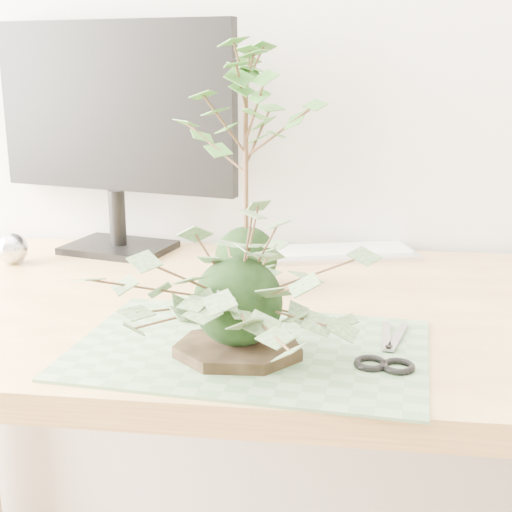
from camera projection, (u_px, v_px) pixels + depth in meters
name	position (u px, v px, depth m)	size (l,w,h in m)	color
desk	(296.00, 356.00, 1.13)	(1.60, 0.70, 0.74)	#E0B975
cutting_mat	(250.00, 349.00, 0.93)	(0.45, 0.30, 0.00)	#51794F
stone_dish	(238.00, 349.00, 0.90)	(0.17, 0.17, 0.01)	black
ivy_kokedama	(238.00, 261.00, 0.87)	(0.38, 0.38, 0.22)	black
maple_kokedama	(246.00, 102.00, 1.10)	(0.25, 0.25, 0.43)	black
keyboard	(318.00, 253.00, 1.37)	(0.40, 0.21, 0.01)	#B9B9C3
monitor	(114.00, 122.00, 1.35)	(0.49, 0.19, 0.44)	black
foil_ball	(12.00, 248.00, 1.32)	(0.06, 0.06, 0.06)	silver
scissors	(389.00, 358.00, 0.89)	(0.08, 0.17, 0.01)	#95959C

